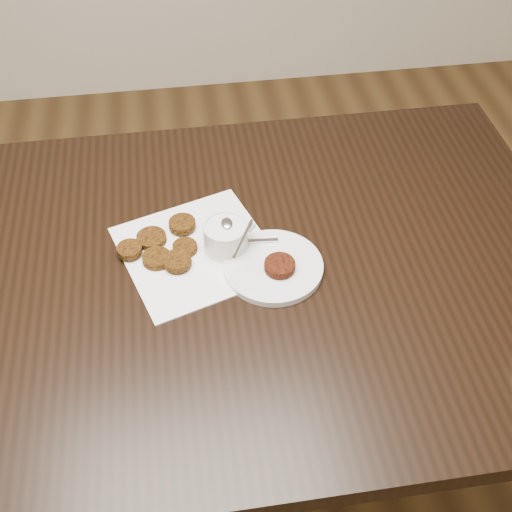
{
  "coord_description": "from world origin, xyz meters",
  "views": [
    {
      "loc": [
        0.04,
        -0.66,
        1.61
      ],
      "look_at": [
        0.16,
        0.11,
        0.8
      ],
      "focal_mm": 45.08,
      "sensor_mm": 36.0,
      "label": 1
    }
  ],
  "objects_px": {
    "plate_with_patty": "(273,264)",
    "napkin": "(197,251)",
    "table": "(218,382)",
    "sauce_ramekin": "(225,225)"
  },
  "relations": [
    {
      "from": "plate_with_patty",
      "to": "napkin",
      "type": "bearing_deg",
      "value": 154.26
    },
    {
      "from": "table",
      "to": "sauce_ramekin",
      "type": "relative_size",
      "value": 11.87
    },
    {
      "from": "sauce_ramekin",
      "to": "plate_with_patty",
      "type": "distance_m",
      "value": 0.11
    },
    {
      "from": "sauce_ramekin",
      "to": "plate_with_patty",
      "type": "height_order",
      "value": "sauce_ramekin"
    },
    {
      "from": "napkin",
      "to": "sauce_ramekin",
      "type": "relative_size",
      "value": 2.24
    },
    {
      "from": "sauce_ramekin",
      "to": "plate_with_patty",
      "type": "relative_size",
      "value": 0.65
    },
    {
      "from": "table",
      "to": "napkin",
      "type": "height_order",
      "value": "napkin"
    },
    {
      "from": "table",
      "to": "plate_with_patty",
      "type": "relative_size",
      "value": 7.66
    },
    {
      "from": "napkin",
      "to": "plate_with_patty",
      "type": "height_order",
      "value": "plate_with_patty"
    },
    {
      "from": "napkin",
      "to": "plate_with_patty",
      "type": "distance_m",
      "value": 0.15
    }
  ]
}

